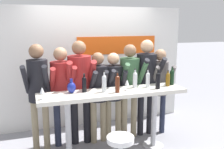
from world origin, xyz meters
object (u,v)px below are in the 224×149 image
object	(u,v)px
wine_bottle_5	(168,79)
person_left	(62,86)
wine_bottle_4	(158,80)
wine_bottle_3	(84,84)
person_right	(130,81)
wine_bottle_0	(148,79)
wine_bottle_2	(172,76)
tasting_table	(114,102)
wine_bottle_6	(104,83)
wine_glass_1	(127,83)
wine_bottle_1	(117,83)
person_far_left	(38,85)
wine_glass_0	(42,91)
person_center_left	(80,82)
decorative_vase	(71,87)
person_far_right	(146,77)
wine_bottle_7	(135,79)
person_center	(98,88)
person_rightmost	(160,82)
person_center_right	(113,87)

from	to	relation	value
wine_bottle_5	person_left	bearing A→B (deg)	163.52
person_left	wine_bottle_4	distance (m)	1.59
wine_bottle_3	person_right	bearing A→B (deg)	22.38
wine_bottle_0	wine_bottle_2	size ratio (longest dim) A/B	0.97
wine_bottle_4	tasting_table	bearing A→B (deg)	173.39
wine_bottle_6	wine_glass_1	bearing A→B (deg)	-3.85
wine_bottle_1	tasting_table	bearing A→B (deg)	110.91
person_far_left	wine_glass_0	distance (m)	0.61
person_center_left	wine_bottle_0	bearing A→B (deg)	-19.93
decorative_vase	person_center_left	bearing A→B (deg)	63.07
person_left	wine_bottle_5	bearing A→B (deg)	-18.42
person_far_right	wine_bottle_5	world-z (taller)	person_far_right
person_far_left	wine_bottle_5	xyz separation A→B (m)	(2.08, -0.47, 0.06)
wine_glass_0	wine_glass_1	xyz separation A→B (m)	(1.29, 0.08, 0.00)
person_right	wine_glass_1	world-z (taller)	person_right
person_center_left	wine_bottle_5	xyz separation A→B (m)	(1.40, -0.49, 0.06)
wine_bottle_3	wine_bottle_7	xyz separation A→B (m)	(0.85, 0.01, 0.01)
person_center_left	person_right	world-z (taller)	person_center_left
person_far_left	wine_bottle_7	size ratio (longest dim) A/B	5.62
person_left	wine_bottle_2	size ratio (longest dim) A/B	5.36
wine_bottle_5	wine_glass_1	distance (m)	0.76
wine_glass_1	wine_bottle_7	bearing A→B (deg)	33.88
tasting_table	decorative_vase	bearing A→B (deg)	170.75
person_left	person_center	world-z (taller)	person_left
person_left	wine_bottle_2	distance (m)	1.88
wine_bottle_1	wine_glass_0	world-z (taller)	wine_bottle_1
wine_bottle_3	decorative_vase	distance (m)	0.20
person_far_left	person_right	xyz separation A→B (m)	(1.57, -0.04, -0.04)
wine_glass_1	decorative_vase	bearing A→B (deg)	171.64
person_far_right	wine_glass_0	distance (m)	1.96
person_far_left	wine_bottle_1	world-z (taller)	person_far_left
person_rightmost	wine_glass_0	size ratio (longest dim) A/B	9.17
wine_bottle_1	wine_bottle_7	xyz separation A→B (m)	(0.37, 0.19, -0.00)
person_center_left	person_rightmost	world-z (taller)	person_center_left
person_center	wine_glass_0	distance (m)	1.12
person_right	person_far_right	world-z (taller)	person_far_right
wine_bottle_7	wine_glass_0	world-z (taller)	wine_bottle_7
person_left	wine_bottle_0	xyz separation A→B (m)	(1.34, -0.48, 0.13)
person_center_right	wine_bottle_5	distance (m)	0.95
wine_bottle_2	wine_bottle_4	world-z (taller)	wine_bottle_4
wine_bottle_2	wine_bottle_7	world-z (taller)	wine_bottle_2
person_left	wine_bottle_4	bearing A→B (deg)	-24.80
person_center_right	wine_bottle_6	distance (m)	0.61
person_center_right	wine_bottle_4	bearing A→B (deg)	-35.39
person_far_left	tasting_table	bearing A→B (deg)	-13.52
person_left	wine_bottle_0	bearing A→B (deg)	-21.58
person_rightmost	wine_bottle_2	xyz separation A→B (m)	(0.03, -0.37, 0.18)
person_rightmost	decorative_vase	bearing A→B (deg)	-160.15
wine_bottle_2	wine_glass_1	size ratio (longest dim) A/B	1.80
wine_bottle_7	person_right	bearing A→B (deg)	81.18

